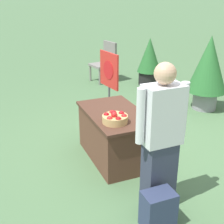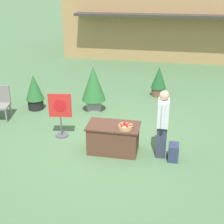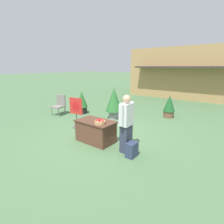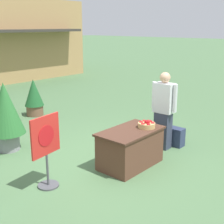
# 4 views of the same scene
# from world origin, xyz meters

# --- Properties ---
(ground_plane) EXTENTS (120.00, 120.00, 0.00)m
(ground_plane) POSITION_xyz_m (0.00, 0.00, 0.00)
(ground_plane) COLOR #4C7047
(display_table) EXTENTS (1.31, 0.77, 0.73)m
(display_table) POSITION_xyz_m (0.24, -0.57, 0.36)
(display_table) COLOR brown
(display_table) RESTS_ON ground_plane
(apple_basket) EXTENTS (0.34, 0.34, 0.16)m
(apple_basket) POSITION_xyz_m (0.56, -0.71, 0.79)
(apple_basket) COLOR tan
(apple_basket) RESTS_ON display_table
(person_visitor) EXTENTS (0.27, 0.61, 1.70)m
(person_visitor) POSITION_xyz_m (1.44, -0.54, 0.87)
(person_visitor) COLOR #33384C
(person_visitor) RESTS_ON ground_plane
(backpack) EXTENTS (0.24, 0.34, 0.42)m
(backpack) POSITION_xyz_m (1.74, -0.72, 0.21)
(backpack) COLOR #2D3856
(backpack) RESTS_ON ground_plane
(poster_board) EXTENTS (0.63, 0.36, 1.25)m
(poster_board) POSITION_xyz_m (-1.33, -0.03, 0.69)
(poster_board) COLOR #4C4C51
(poster_board) RESTS_ON ground_plane
(potted_plant_near_left) EXTENTS (0.79, 0.79, 1.51)m
(potted_plant_near_left) POSITION_xyz_m (-0.89, 1.94, 0.86)
(potted_plant_near_left) COLOR gray
(potted_plant_near_left) RESTS_ON ground_plane
(potted_plant_far_right) EXTENTS (0.57, 0.57, 1.11)m
(potted_plant_far_right) POSITION_xyz_m (1.13, 3.79, 0.58)
(potted_plant_far_right) COLOR brown
(potted_plant_far_right) RESTS_ON ground_plane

